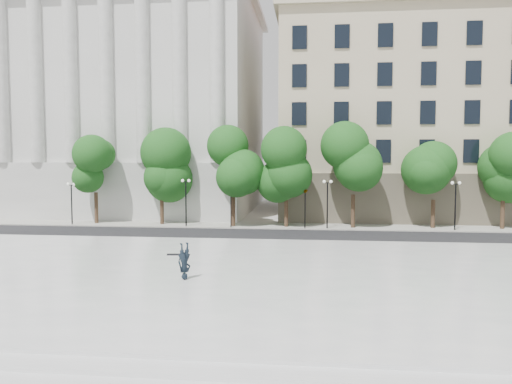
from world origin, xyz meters
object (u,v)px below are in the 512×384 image
person_lying (185,274)px  traffic_light_east (305,188)px  traffic_light_west (231,188)px  skateboard (174,254)px

person_lying → traffic_light_east: bearing=34.2°
traffic_light_west → skateboard: (-1.20, -14.96, -3.24)m
person_lying → skateboard: bearing=69.9°
traffic_light_east → person_lying: 21.89m
person_lying → traffic_light_west: bearing=52.3°
traffic_light_west → person_lying: 21.14m
person_lying → skateboard: person_lying is taller
traffic_light_west → skateboard: bearing=-94.6°
traffic_light_east → skateboard: bearing=-118.0°
traffic_light_east → person_lying: size_ratio=2.34×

